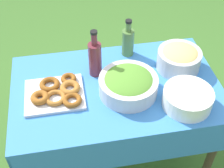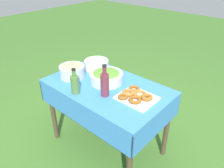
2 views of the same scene
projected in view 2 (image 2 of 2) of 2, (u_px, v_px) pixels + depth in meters
The scene contains 8 objects.
ground_plane at pixel (108, 145), 2.47m from camera, with size 14.00×14.00×0.00m, color #3D6B28.
picnic_table at pixel (107, 96), 2.14m from camera, with size 1.18×0.73×0.78m.
salad_bowl at pixel (106, 76), 2.12m from camera, with size 0.32×0.32×0.12m.
pasta_bowl at pixel (72, 70), 2.21m from camera, with size 0.26×0.26×0.14m.
donut_platter at pixel (136, 96), 1.89m from camera, with size 0.32×0.27×0.05m.
plate_stack at pixel (97, 64), 2.38m from camera, with size 0.26×0.26×0.10m.
olive_oil_bottle at pixel (75, 84), 1.92m from camera, with size 0.08×0.08×0.25m.
wine_bottle at pixel (105, 84), 1.88m from camera, with size 0.08×0.08×0.30m.
Camera 2 is at (1.23, -1.31, 1.84)m, focal length 35.00 mm.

